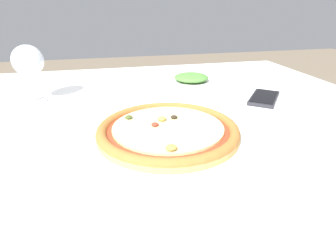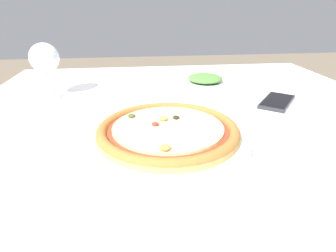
{
  "view_description": "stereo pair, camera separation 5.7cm",
  "coord_description": "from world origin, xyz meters",
  "px_view_note": "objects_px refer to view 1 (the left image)",
  "views": [
    {
      "loc": [
        -0.18,
        -0.63,
        1.01
      ],
      "look_at": [
        -0.07,
        -0.12,
        0.78
      ],
      "focal_mm": 30.0,
      "sensor_mm": 36.0,
      "label": 1
    },
    {
      "loc": [
        -0.13,
        -0.64,
        1.01
      ],
      "look_at": [
        -0.07,
        -0.12,
        0.78
      ],
      "focal_mm": 30.0,
      "sensor_mm": 36.0,
      "label": 2
    }
  ],
  "objects_px": {
    "dining_table": "(182,145)",
    "pizza_plate": "(168,132)",
    "wine_glass_far_left": "(28,62)",
    "cell_phone": "(264,98)",
    "side_plate": "(191,80)"
  },
  "relations": [
    {
      "from": "dining_table",
      "to": "pizza_plate",
      "type": "bearing_deg",
      "value": -118.25
    },
    {
      "from": "wine_glass_far_left",
      "to": "dining_table",
      "type": "bearing_deg",
      "value": -26.78
    },
    {
      "from": "pizza_plate",
      "to": "cell_phone",
      "type": "xyz_separation_m",
      "value": [
        0.33,
        0.18,
        -0.01
      ]
    },
    {
      "from": "side_plate",
      "to": "wine_glass_far_left",
      "type": "bearing_deg",
      "value": -171.11
    },
    {
      "from": "dining_table",
      "to": "pizza_plate",
      "type": "relative_size",
      "value": 3.45
    },
    {
      "from": "cell_phone",
      "to": "side_plate",
      "type": "relative_size",
      "value": 0.79
    },
    {
      "from": "wine_glass_far_left",
      "to": "cell_phone",
      "type": "height_order",
      "value": "wine_glass_far_left"
    },
    {
      "from": "dining_table",
      "to": "side_plate",
      "type": "relative_size",
      "value": 5.88
    },
    {
      "from": "pizza_plate",
      "to": "wine_glass_far_left",
      "type": "xyz_separation_m",
      "value": [
        -0.31,
        0.32,
        0.1
      ]
    },
    {
      "from": "dining_table",
      "to": "wine_glass_far_left",
      "type": "bearing_deg",
      "value": 153.22
    },
    {
      "from": "side_plate",
      "to": "dining_table",
      "type": "bearing_deg",
      "value": -111.46
    },
    {
      "from": "cell_phone",
      "to": "side_plate",
      "type": "xyz_separation_m",
      "value": [
        -0.16,
        0.21,
        0.01
      ]
    },
    {
      "from": "dining_table",
      "to": "side_plate",
      "type": "height_order",
      "value": "side_plate"
    },
    {
      "from": "dining_table",
      "to": "pizza_plate",
      "type": "distance_m",
      "value": 0.18
    },
    {
      "from": "dining_table",
      "to": "cell_phone",
      "type": "relative_size",
      "value": 7.43
    }
  ]
}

